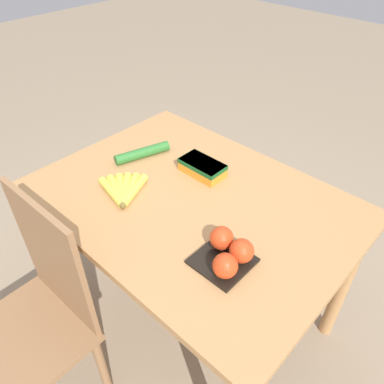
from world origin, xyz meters
TOP-DOWN VIEW (x-y plane):
  - ground_plane at (0.00, 0.00)m, footprint 12.00×12.00m
  - dining_table at (0.00, 0.00)m, footprint 1.22×0.89m
  - chair at (0.16, 0.64)m, footprint 0.43×0.41m
  - banana_bunch at (0.21, 0.17)m, footprint 0.20×0.19m
  - tomato_pack at (-0.30, 0.16)m, footprint 0.17×0.17m
  - carrot_bag at (0.08, -0.15)m, footprint 0.19×0.10m
  - cucumber_near at (0.36, -0.06)m, footprint 0.12×0.25m

SIDE VIEW (x-z plane):
  - ground_plane at x=0.00m, z-range 0.00..0.00m
  - chair at x=0.16m, z-range 0.02..0.99m
  - dining_table at x=0.00m, z-range 0.28..1.05m
  - banana_bunch at x=0.21m, z-range 0.78..0.81m
  - cucumber_near at x=0.36m, z-range 0.78..0.82m
  - carrot_bag at x=0.08m, z-range 0.78..0.84m
  - tomato_pack at x=-0.30m, z-range 0.77..0.86m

